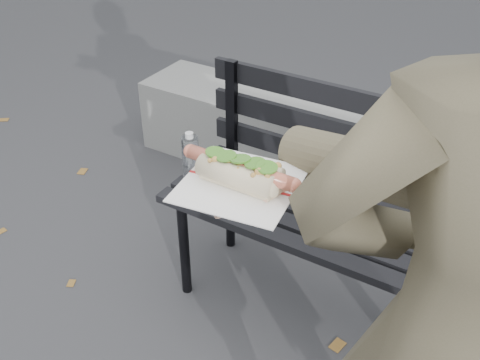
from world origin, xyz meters
name	(u,v)px	position (x,y,z in m)	size (l,w,h in m)	color
park_bench	(375,208)	(0.10, 0.86, 0.52)	(1.50, 0.44, 0.88)	black
concrete_block	(250,128)	(-0.85, 1.64, 0.20)	(1.20, 0.40, 0.40)	slate
person	(466,353)	(0.51, 0.05, 0.89)	(0.65, 0.42, 1.77)	brown
held_hotdog	(367,181)	(0.30, 0.03, 1.19)	(0.63, 0.30, 0.20)	brown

